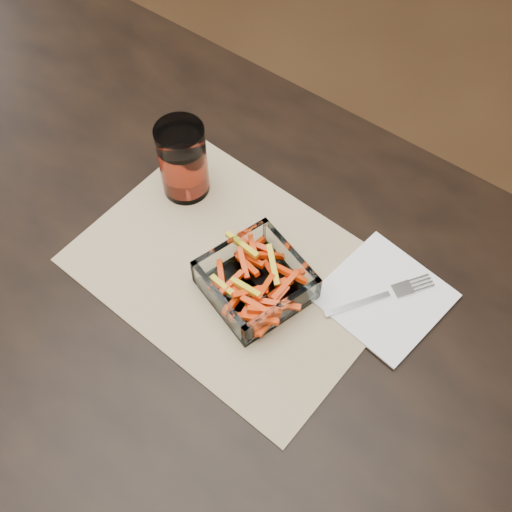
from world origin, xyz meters
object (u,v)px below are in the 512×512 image
at_px(glass_bowl, 256,282).
at_px(fork, 383,296).
at_px(dining_table, 137,278).
at_px(tumbler, 183,162).

relative_size(glass_bowl, fork, 1.12).
xyz_separation_m(dining_table, fork, (0.36, 0.16, 0.10)).
distance_m(dining_table, glass_bowl, 0.24).
height_order(dining_table, fork, fork).
distance_m(tumbler, fork, 0.37).
xyz_separation_m(dining_table, glass_bowl, (0.20, 0.06, 0.11)).
height_order(dining_table, glass_bowl, glass_bowl).
height_order(tumbler, fork, tumbler).
relative_size(dining_table, fork, 10.64).
bearing_deg(fork, tumbler, -144.20).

